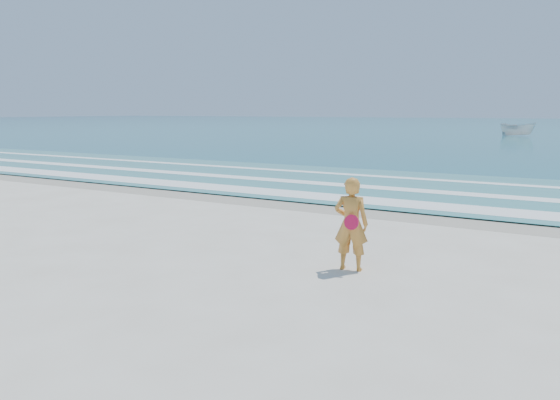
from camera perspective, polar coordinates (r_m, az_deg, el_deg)
The scene contains 8 objects.
ground at distance 8.46m, azimuth -12.84°, elevation -10.67°, with size 400.00×400.00×0.00m, color silver.
wet_sand at distance 16.02m, azimuth 9.55°, elevation -1.05°, with size 400.00×2.40×0.00m, color #B2A893.
shallow at distance 20.71m, azimuth 14.42°, elevation 1.26°, with size 400.00×10.00×0.01m, color #59B7AD.
foam_near at distance 17.22m, azimuth 11.07°, elevation -0.20°, with size 400.00×1.40×0.01m, color white.
foam_mid at distance 19.95m, azimuth 13.80°, elevation 1.01°, with size 400.00×0.90×0.01m, color white.
foam_far at distance 23.11m, azimuth 16.11°, elevation 2.02°, with size 400.00×0.60×0.01m, color white.
boat at distance 65.66m, azimuth 23.58°, elevation 6.80°, with size 1.45×3.87×1.49m, color silver.
woman at distance 9.87m, azimuth 7.44°, elevation -2.50°, with size 0.68×0.51×1.70m.
Camera 1 is at (5.47, -5.78, 2.87)m, focal length 35.00 mm.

